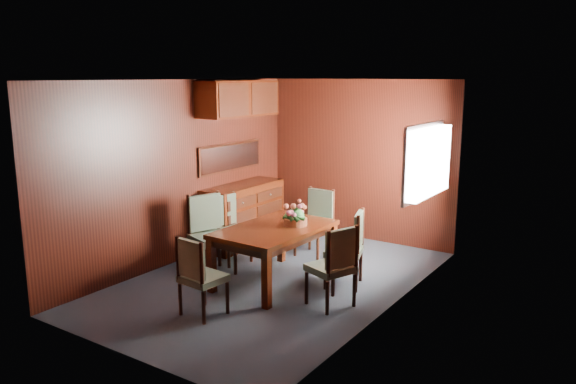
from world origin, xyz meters
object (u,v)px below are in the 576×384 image
Objects in this scene: chair_left_near at (209,229)px; flower_centerpiece at (295,213)px; chair_head at (198,273)px; sideboard at (243,214)px; chair_right_near at (335,262)px; dining_table at (275,235)px.

chair_left_near is 3.31× the size of flower_centerpiece.
chair_left_near reaches higher than chair_head.
flower_centerpiece is (1.45, -0.82, 0.38)m from sideboard.
sideboard is 1.54× the size of chair_right_near.
chair_left_near is (-0.89, -0.16, -0.03)m from dining_table.
chair_left_near reaches higher than dining_table.
sideboard is 1.63× the size of chair_head.
chair_left_near reaches higher than sideboard.
dining_table is 1.00m from chair_right_near.
chair_left_near is 1.86m from chair_right_near.
flower_centerpiece is at bearing -29.46° from sideboard.
chair_head is at bearing -99.47° from flower_centerpiece.
chair_right_near is 0.99m from flower_centerpiece.
chair_left_near is at bearing -160.78° from flower_centerpiece.
chair_head is (-1.05, -0.98, -0.03)m from chair_right_near.
chair_left_near is at bearing -168.01° from dining_table.
flower_centerpiece is at bearing 128.66° from chair_left_near.
flower_centerpiece is at bearing 54.29° from dining_table.
chair_left_near reaches higher than chair_right_near.
flower_centerpiece is (0.16, 0.21, 0.24)m from dining_table.
sideboard is at bearing 123.01° from chair_head.
chair_left_near is (0.39, -1.18, 0.11)m from sideboard.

